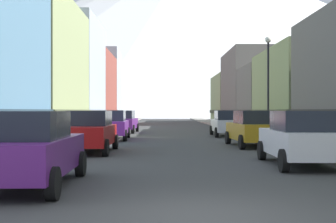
{
  "coord_description": "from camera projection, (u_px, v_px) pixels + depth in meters",
  "views": [
    {
      "loc": [
        -0.67,
        -7.42,
        1.8
      ],
      "look_at": [
        -0.19,
        33.41,
        1.68
      ],
      "focal_mm": 47.89,
      "sensor_mm": 36.0,
      "label": 1
    }
  ],
  "objects": [
    {
      "name": "car_right_0",
      "position": [
        300.0,
        138.0,
        14.5
      ],
      "size": [
        2.16,
        4.45,
        1.78
      ],
      "color": "silver",
      "rests_on": "ground"
    },
    {
      "name": "car_left_3",
      "position": [
        124.0,
        121.0,
        35.91
      ],
      "size": [
        2.23,
        4.48,
        1.78
      ],
      "color": "#591E72",
      "rests_on": "ground"
    },
    {
      "name": "potted_plant_1",
      "position": [
        54.0,
        128.0,
        26.05
      ],
      "size": [
        0.72,
        0.72,
        1.07
      ],
      "color": "#4C4C51",
      "rests_on": "sidewalk_left"
    },
    {
      "name": "storefront_left_3",
      "position": [
        58.0,
        75.0,
        47.47
      ],
      "size": [
        8.86,
        11.81,
        11.39
      ],
      "color": "#99A5B2",
      "rests_on": "ground"
    },
    {
      "name": "car_left_2",
      "position": [
        112.0,
        125.0,
        27.41
      ],
      "size": [
        2.15,
        4.44,
        1.78
      ],
      "color": "#591E72",
      "rests_on": "ground"
    },
    {
      "name": "car_left_0",
      "position": [
        29.0,
        149.0,
        10.45
      ],
      "size": [
        2.12,
        4.43,
        1.78
      ],
      "color": "#591E72",
      "rests_on": "ground"
    },
    {
      "name": "storefront_right_5",
      "position": [
        244.0,
        99.0,
        70.1
      ],
      "size": [
        9.35,
        12.9,
        7.24
      ],
      "color": "#8C9966",
      "rests_on": "ground"
    },
    {
      "name": "car_left_1",
      "position": [
        90.0,
        131.0,
        19.12
      ],
      "size": [
        2.1,
        4.42,
        1.78
      ],
      "color": "#9E1111",
      "rests_on": "ground"
    },
    {
      "name": "sidewalk_left",
      "position": [
        104.0,
        128.0,
        42.35
      ],
      "size": [
        2.5,
        100.0,
        0.15
      ],
      "primitive_type": "cube",
      "color": "gray",
      "rests_on": "ground"
    },
    {
      "name": "storefront_left_5",
      "position": [
        91.0,
        87.0,
        70.8
      ],
      "size": [
        9.22,
        8.28,
        11.36
      ],
      "color": "#99A5B2",
      "rests_on": "ground"
    },
    {
      "name": "sidewalk_right",
      "position": [
        236.0,
        128.0,
        42.5
      ],
      "size": [
        2.5,
        100.0,
        0.15
      ],
      "primitive_type": "cube",
      "color": "gray",
      "rests_on": "ground"
    },
    {
      "name": "storefront_left_2",
      "position": [
        25.0,
        70.0,
        34.55
      ],
      "size": [
        7.9,
        13.71,
        10.21
      ],
      "color": "#8C9966",
      "rests_on": "ground"
    },
    {
      "name": "streetlamp_right",
      "position": [
        268.0,
        72.0,
        25.52
      ],
      "size": [
        0.36,
        0.36,
        5.86
      ],
      "color": "black",
      "rests_on": "sidewalk_right"
    },
    {
      "name": "ground_plane",
      "position": [
        203.0,
        218.0,
        7.43
      ],
      "size": [
        400.0,
        400.0,
        0.0
      ],
      "primitive_type": "plane",
      "color": "#393939"
    },
    {
      "name": "storefront_right_4",
      "position": [
        259.0,
        89.0,
        56.6
      ],
      "size": [
        8.33,
        13.16,
        9.22
      ],
      "color": "#66605B",
      "rests_on": "ground"
    },
    {
      "name": "storefront_right_3",
      "position": [
        278.0,
        98.0,
        45.53
      ],
      "size": [
        7.49,
        8.47,
        6.27
      ],
      "color": "#66605B",
      "rests_on": "ground"
    },
    {
      "name": "storefront_left_4",
      "position": [
        75.0,
        90.0,
        59.95
      ],
      "size": [
        10.1,
        13.05,
        9.39
      ],
      "color": "brown",
      "rests_on": "ground"
    },
    {
      "name": "potted_plant_0",
      "position": [
        318.0,
        135.0,
        22.1
      ],
      "size": [
        0.51,
        0.51,
        0.87
      ],
      "color": "gray",
      "rests_on": "sidewalk_right"
    },
    {
      "name": "mountain_backdrop",
      "position": [
        193.0,
        31.0,
        267.48
      ],
      "size": [
        350.88,
        350.88,
        98.13
      ],
      "primitive_type": "cone",
      "color": "white",
      "rests_on": "ground"
    },
    {
      "name": "car_right_1",
      "position": [
        253.0,
        128.0,
        22.13
      ],
      "size": [
        2.25,
        4.48,
        1.78
      ],
      "color": "#B28419",
      "rests_on": "ground"
    },
    {
      "name": "car_right_2",
      "position": [
        227.0,
        123.0,
        30.94
      ],
      "size": [
        2.08,
        4.41,
        1.78
      ],
      "color": "silver",
      "rests_on": "ground"
    },
    {
      "name": "pedestrian_0",
      "position": [
        10.0,
        136.0,
        16.39
      ],
      "size": [
        0.36,
        0.36,
        1.55
      ],
      "color": "navy",
      "rests_on": "sidewalk_left"
    },
    {
      "name": "storefront_right_2",
      "position": [
        310.0,
        93.0,
        35.03
      ],
      "size": [
        7.02,
        12.03,
        6.61
      ],
      "color": "#8C9966",
      "rests_on": "ground"
    }
  ]
}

